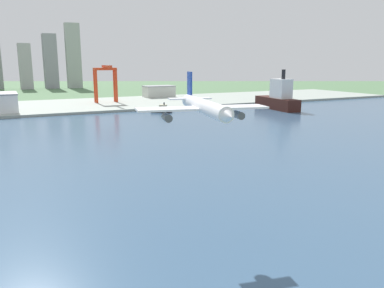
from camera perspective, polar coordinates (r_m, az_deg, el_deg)
The scene contains 9 objects.
ground_plane at distance 260.41m, azimuth -11.43°, elevation 1.12°, with size 2400.00×2400.00×0.00m, color #50754D.
water_bay at distance 204.23m, azimuth -6.99°, elevation -1.67°, with size 840.00×360.00×0.15m, color #385675.
industrial_pier at distance 444.78m, azimuth -17.92°, elevation 5.34°, with size 840.00×140.00×2.50m, color #98A399.
airplane_landing at distance 98.99m, azimuth 1.84°, elevation 5.43°, with size 34.95×38.04×11.98m.
cargo_ship at distance 410.39m, azimuth 12.53°, elevation 6.55°, with size 21.01×62.53×40.53m.
tugboat_small at distance 377.09m, azimuth -4.41°, elevation 5.05°, with size 18.99×16.17×9.72m.
port_crane_red at distance 456.21m, azimuth -12.59°, elevation 9.71°, with size 25.18×36.32×41.92m.
warehouse_annex at distance 521.30m, azimuth -4.89°, elevation 7.72°, with size 39.59×23.45×14.92m.
distant_skyline at distance 776.07m, azimuth -25.92°, elevation 11.20°, with size 261.31×53.01×128.76m.
Camera 1 is at (-65.56, 52.54, 47.73)m, focal length 36.33 mm.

